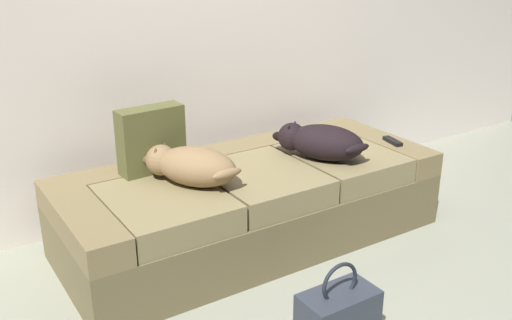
# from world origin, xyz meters

# --- Properties ---
(couch) EXTENTS (2.04, 0.85, 0.43)m
(couch) POSITION_xyz_m (0.00, 1.06, 0.22)
(couch) COLOR brown
(couch) RESTS_ON ground
(dog_tan) EXTENTS (0.43, 0.51, 0.19)m
(dog_tan) POSITION_xyz_m (-0.38, 1.02, 0.53)
(dog_tan) COLOR olive
(dog_tan) RESTS_ON couch
(dog_dark) EXTENTS (0.42, 0.52, 0.19)m
(dog_dark) POSITION_xyz_m (0.38, 0.95, 0.53)
(dog_dark) COLOR black
(dog_dark) RESTS_ON couch
(tv_remote) EXTENTS (0.07, 0.16, 0.02)m
(tv_remote) POSITION_xyz_m (0.91, 0.92, 0.45)
(tv_remote) COLOR black
(tv_remote) RESTS_ON couch
(throw_pillow) EXTENTS (0.35, 0.14, 0.34)m
(throw_pillow) POSITION_xyz_m (-0.46, 1.28, 0.60)
(throw_pillow) COLOR brown
(throw_pillow) RESTS_ON couch
(handbag) EXTENTS (0.32, 0.18, 0.38)m
(handbag) POSITION_xyz_m (-0.18, 0.11, 0.13)
(handbag) COLOR #2D343F
(handbag) RESTS_ON ground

